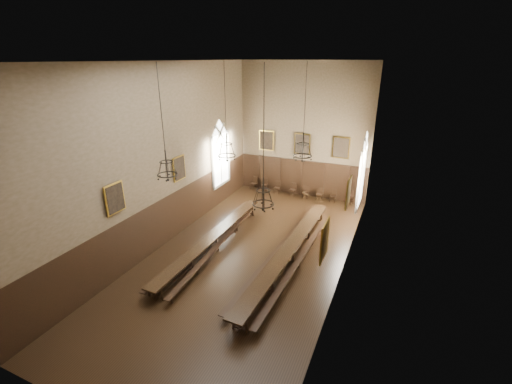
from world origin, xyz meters
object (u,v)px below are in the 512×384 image
Objects in this scene: table_right at (288,255)px; chair_7 at (349,200)px; bench_left_outer at (204,240)px; chair_0 at (254,186)px; bench_left_inner at (219,247)px; chandelier_front_right at (263,195)px; chair_3 at (293,192)px; chair_4 at (305,194)px; chandelier_front_left at (167,167)px; bench_right_inner at (275,256)px; chair_6 at (333,198)px; chair_5 at (319,196)px; chair_1 at (264,187)px; chandelier_back_left at (227,150)px; bench_right_outer at (299,262)px; table_left at (213,242)px; chair_2 at (277,189)px; chandelier_back_right at (303,150)px.

table_right is 10.63× the size of chair_7.
chair_0 reaches higher than bench_left_outer.
chandelier_front_right is at bearing -37.87° from bench_left_inner.
chair_0 reaches higher than chair_3.
chair_4 is at bearing -160.49° from chair_7.
chandelier_front_left reaches higher than chair_4.
chair_6 is at bearing 82.88° from bench_right_inner.
bench_right_inner is at bearing -97.70° from chair_5.
chair_0 is at bearing 167.88° from chair_1.
bench_right_inner is 11.24× the size of chair_5.
chair_1 reaches higher than bench_right_inner.
chandelier_back_left is (1.40, -6.55, 4.39)m from chair_0.
chair_0 is at bearing 119.95° from bench_right_inner.
chair_1 reaches higher than bench_right_outer.
chair_4 is at bearing 70.18° from bench_left_outer.
chair_1 is (-1.07, 8.72, 0.02)m from bench_left_inner.
chair_1 is 0.93× the size of chair_7.
chair_4 is 0.20× the size of chandelier_front_left.
table_left is 3.29m from bench_right_inner.
bench_right_inner is 5.40m from chandelier_front_right.
bench_right_outer is at bearing -71.64° from chair_1.
chair_4 reaches higher than bench_right_inner.
chair_0 is at bearing 172.25° from chair_5.
bench_right_inner is at bearing 3.34° from table_left.
chair_0 is at bearing 102.47° from bench_left_inner.
chair_5 is at bearing -14.49° from chair_1.
bench_left_outer is 8.74m from chair_3.
chandelier_back_left is (-3.43, 1.82, 4.41)m from bench_right_inner.
bench_left_inner is 2.92m from bench_right_inner.
chair_2 is 4.03m from chair_6.
bench_right_inner is at bearing -99.15° from chair_6.
chair_3 is at bearing 80.28° from table_left.
chair_4 is at bearing -14.94° from chair_1.
table_right is 9.95m from chair_0.
chandelier_back_left reaches higher than bench_left_outer.
chair_2 is at bearing 88.01° from table_left.
bench_left_inner is 10.16× the size of chair_3.
chair_4 is 0.86× the size of chair_7.
chair_1 is 0.21× the size of chandelier_front_left.
chair_6 is at bearing 91.18° from bench_right_outer.
chandelier_front_left reaches higher than chair_0.
chandelier_back_right is (4.44, -6.10, 4.68)m from chair_1.
chair_6 is 0.20× the size of chandelier_front_left.
chair_0 reaches higher than chair_2.
chair_2 is (-0.09, 8.72, -0.00)m from bench_left_inner.
table_right is at bearing 165.71° from bench_right_outer.
bench_left_inner is (0.97, -0.24, -0.02)m from bench_left_outer.
bench_left_outer is at bearing -178.49° from bench_right_inner.
chair_1 is at bearing 115.34° from bench_right_inner.
chandelier_back_left is at bearing 157.78° from bench_right_outer.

